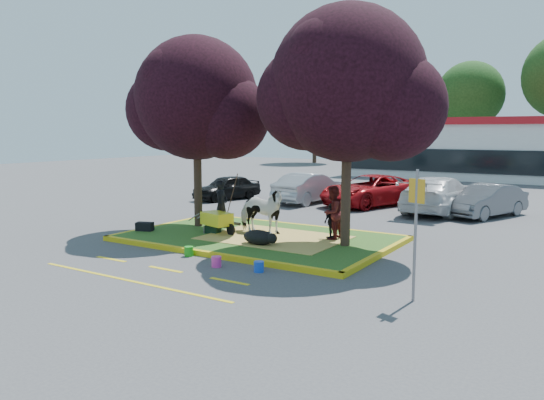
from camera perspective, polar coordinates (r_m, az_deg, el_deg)
The scene contains 32 objects.
ground at distance 16.87m, azimuth -1.46°, elevation -4.38°, with size 90.00×90.00×0.00m, color #424244.
median_island at distance 16.86m, azimuth -1.46°, elevation -4.13°, with size 8.00×5.00×0.15m, color #245119.
curb_near at distance 14.83m, azimuth -7.04°, elevation -5.78°, with size 8.30×0.16×0.15m, color gold.
curb_far at distance 19.02m, azimuth 2.86°, elevation -2.81°, with size 8.30×0.16×0.15m, color gold.
curb_left at distance 19.38m, azimuth -11.56°, elevation -2.75°, with size 0.16×5.30×0.15m, color gold.
curb_right at distance 15.03m, azimuth 11.65°, elevation -5.71°, with size 0.16×5.30×0.15m, color gold.
straw_bedding at distance 16.52m, azimuth 0.27°, elevation -4.08°, with size 4.20×3.00×0.01m, color #D2BA56.
tree_purple_left at distance 18.52m, azimuth -8.12°, elevation 10.17°, with size 5.06×4.20×6.51m.
tree_purple_right at distance 15.29m, azimuth 8.19°, elevation 11.52°, with size 5.30×4.40×6.82m.
fire_lane_stripe_a at distance 15.09m, azimuth -16.91°, elevation -6.10°, with size 1.10×0.12×0.01m, color yellow.
fire_lane_stripe_b at distance 13.67m, azimuth -11.37°, elevation -7.32°, with size 1.10×0.12×0.01m, color yellow.
fire_lane_stripe_c at distance 12.42m, azimuth -4.60°, elevation -8.71°, with size 1.10×0.12×0.01m, color yellow.
fire_lane_long at distance 12.87m, azimuth -15.10°, elevation -8.37°, with size 6.00×0.10×0.01m, color yellow.
retail_building at distance 42.34m, azimuth 22.61°, elevation 5.23°, with size 20.40×8.40×4.40m.
treeline at distance 52.12m, azimuth 23.92°, elevation 11.51°, with size 46.58×7.80×14.63m.
cow at distance 17.05m, azimuth -1.24°, elevation -1.18°, with size 0.81×1.77×1.50m, color silver.
calf at distance 15.51m, azimuth -1.43°, elevation -4.03°, with size 1.01×0.57×0.44m, color black.
handler at distance 18.09m, azimuth -5.47°, elevation -0.49°, with size 0.60×0.39×1.64m, color black.
visitor_a at distance 16.27m, azimuth 6.52°, elevation -1.38°, with size 0.80×0.62×1.65m, color #4E1616.
visitor_b at distance 16.40m, azimuth 6.46°, elevation -2.25°, with size 0.65×0.27×1.11m, color black.
wheelbarrow at distance 17.21m, azimuth -5.92°, elevation -2.05°, with size 1.83×0.88×0.69m.
gear_bag_dark at distance 18.18m, azimuth -13.53°, elevation -2.79°, with size 0.56×0.30×0.28m, color black.
gear_bag_green at distance 17.40m, azimuth -6.36°, elevation -3.14°, with size 0.46×0.29×0.25m, color black.
sign_post at distance 10.99m, azimuth 15.21°, elevation -2.09°, with size 0.36×0.17×2.70m.
bucket_green at distance 14.94m, azimuth -8.94°, elevation -5.48°, with size 0.25×0.25×0.27m, color #1B9517.
bucket_pink at distance 13.70m, azimuth -6.00°, elevation -6.61°, with size 0.26×0.26×0.27m, color #F0359D.
bucket_blue at distance 13.15m, azimuth -1.42°, elevation -7.18°, with size 0.25×0.25×0.27m, color blue.
car_black at distance 26.92m, azimuth -4.89°, elevation 1.36°, with size 1.46×3.64×1.24m, color black.
car_silver at distance 25.72m, azimuth 4.14°, elevation 1.32°, with size 1.53×4.39×1.45m, color #A1A4A9.
car_red at distance 25.00m, azimuth 10.54°, elevation 1.02°, with size 2.38×5.17×1.44m, color #A00D12.
car_white at distance 23.58m, azimuth 17.53°, elevation 0.56°, with size 2.16×5.32×1.54m, color silver.
car_grey at distance 23.08m, azimuth 22.06°, elevation -0.07°, with size 1.39×3.99×1.31m, color #55575C.
Camera 1 is at (9.19, -13.73, 3.45)m, focal length 35.00 mm.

